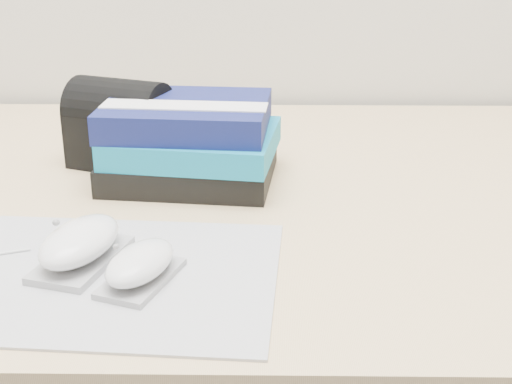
{
  "coord_description": "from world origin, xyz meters",
  "views": [
    {
      "loc": [
        -0.07,
        0.72,
        1.08
      ],
      "look_at": [
        -0.08,
        1.46,
        0.77
      ],
      "focal_mm": 50.0,
      "sensor_mm": 36.0,
      "label": 1
    }
  ],
  "objects_px": {
    "desk": "(308,315)",
    "book_stack": "(190,142)",
    "mouse_rear": "(80,244)",
    "pouch": "(120,124)",
    "mouse_front": "(140,265)"
  },
  "relations": [
    {
      "from": "desk",
      "to": "mouse_front",
      "type": "xyz_separation_m",
      "value": [
        -0.19,
        -0.32,
        0.25
      ]
    },
    {
      "from": "mouse_front",
      "to": "desk",
      "type": "bearing_deg",
      "value": 59.65
    },
    {
      "from": "book_stack",
      "to": "mouse_front",
      "type": "bearing_deg",
      "value": -94.26
    },
    {
      "from": "mouse_front",
      "to": "pouch",
      "type": "relative_size",
      "value": 0.7
    },
    {
      "from": "book_stack",
      "to": "pouch",
      "type": "relative_size",
      "value": 1.54
    },
    {
      "from": "mouse_rear",
      "to": "pouch",
      "type": "distance_m",
      "value": 0.31
    },
    {
      "from": "mouse_rear",
      "to": "pouch",
      "type": "relative_size",
      "value": 0.84
    },
    {
      "from": "mouse_rear",
      "to": "mouse_front",
      "type": "xyz_separation_m",
      "value": [
        0.07,
        -0.04,
        -0.0
      ]
    },
    {
      "from": "desk",
      "to": "book_stack",
      "type": "xyz_separation_m",
      "value": [
        -0.17,
        -0.04,
        0.29
      ]
    },
    {
      "from": "desk",
      "to": "mouse_front",
      "type": "bearing_deg",
      "value": -120.35
    },
    {
      "from": "book_stack",
      "to": "desk",
      "type": "bearing_deg",
      "value": 12.3
    },
    {
      "from": "desk",
      "to": "pouch",
      "type": "bearing_deg",
      "value": 175.66
    },
    {
      "from": "desk",
      "to": "pouch",
      "type": "height_order",
      "value": "pouch"
    },
    {
      "from": "mouse_rear",
      "to": "book_stack",
      "type": "height_order",
      "value": "book_stack"
    },
    {
      "from": "desk",
      "to": "mouse_front",
      "type": "relative_size",
      "value": 14.82
    }
  ]
}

